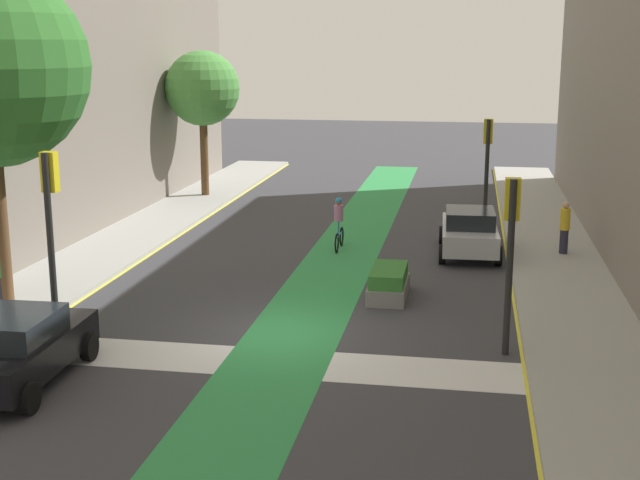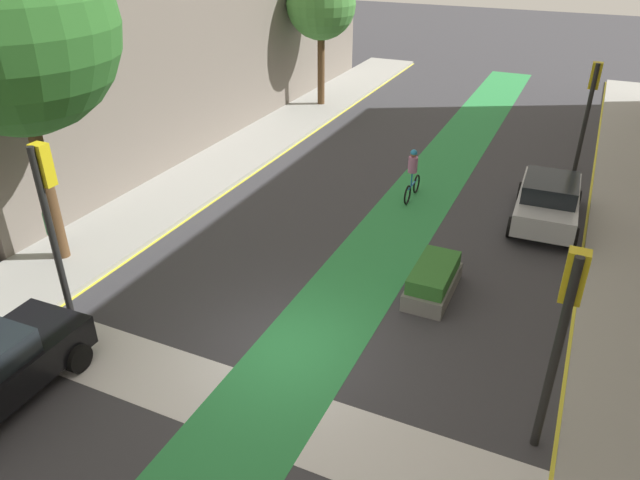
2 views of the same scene
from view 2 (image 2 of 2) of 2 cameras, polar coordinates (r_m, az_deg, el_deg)
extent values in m
plane|color=#38383D|center=(13.86, -3.33, -10.31)|extent=(120.00, 120.00, 0.00)
cube|color=#2D8C47|center=(13.69, -1.54, -10.84)|extent=(2.40, 60.00, 0.01)
cube|color=silver|center=(12.59, -7.71, -15.46)|extent=(12.00, 1.80, 0.01)
cube|color=#9E9E99|center=(18.03, -24.99, -2.87)|extent=(3.00, 60.00, 0.15)
cube|color=yellow|center=(17.04, -21.55, -4.27)|extent=(0.16, 60.00, 0.01)
cube|color=yellow|center=(12.87, 22.20, -16.65)|extent=(0.16, 60.00, 0.01)
cylinder|color=black|center=(11.12, 21.75, -10.65)|extent=(0.16, 0.16, 4.09)
cube|color=gold|center=(10.43, 23.40, -3.26)|extent=(0.35, 0.28, 0.95)
sphere|color=#3F0A0A|center=(10.41, 23.77, -1.48)|extent=(0.20, 0.20, 0.20)
sphere|color=yellow|center=(10.55, 23.45, -2.89)|extent=(0.20, 0.20, 0.20)
sphere|color=#0C3814|center=(10.70, 23.14, -4.26)|extent=(0.20, 0.20, 0.20)
cylinder|color=black|center=(14.59, -24.34, -0.23)|extent=(0.16, 0.16, 4.55)
cube|color=gold|center=(14.00, -25.23, 6.59)|extent=(0.35, 0.28, 0.95)
sphere|color=#3F0A0A|center=(13.99, -25.07, 7.93)|extent=(0.20, 0.20, 0.20)
sphere|color=yellow|center=(14.09, -24.82, 6.80)|extent=(0.20, 0.20, 0.20)
sphere|color=#0C3814|center=(14.19, -24.57, 5.68)|extent=(0.20, 0.20, 0.20)
cylinder|color=black|center=(24.36, 24.29, 10.48)|extent=(0.16, 0.16, 4.17)
cube|color=gold|center=(24.17, 25.09, 14.20)|extent=(0.35, 0.28, 0.95)
sphere|color=#3F0A0A|center=(24.24, 25.26, 14.94)|extent=(0.20, 0.20, 0.20)
sphere|color=yellow|center=(24.30, 25.11, 14.27)|extent=(0.20, 0.20, 0.20)
sphere|color=#0C3814|center=(24.37, 24.96, 13.59)|extent=(0.20, 0.20, 0.20)
cylinder|color=black|center=(15.25, -27.27, -8.41)|extent=(0.24, 0.65, 0.64)
cylinder|color=black|center=(14.07, -22.33, -10.52)|extent=(0.24, 0.65, 0.64)
cube|color=#B2B7BF|center=(20.28, 21.14, 3.35)|extent=(1.95, 4.26, 0.70)
cube|color=black|center=(19.85, 21.41, 4.75)|extent=(1.67, 2.06, 0.55)
cylinder|color=black|center=(21.78, 18.90, 4.48)|extent=(0.24, 0.65, 0.64)
cylinder|color=black|center=(21.79, 23.57, 3.60)|extent=(0.24, 0.65, 0.64)
cylinder|color=black|center=(19.11, 18.00, 1.18)|extent=(0.24, 0.65, 0.64)
cylinder|color=black|center=(19.12, 23.30, 0.17)|extent=(0.24, 0.65, 0.64)
torus|color=black|center=(21.44, 9.31, 5.38)|extent=(0.07, 0.68, 0.68)
torus|color=black|center=(20.51, 8.45, 4.34)|extent=(0.07, 0.68, 0.68)
cylinder|color=#2672BF|center=(20.90, 8.93, 5.32)|extent=(0.07, 0.95, 0.06)
cylinder|color=#2672BF|center=(20.66, 8.86, 5.86)|extent=(0.05, 0.05, 0.50)
cylinder|color=#BF72A5|center=(20.46, 8.97, 7.21)|extent=(0.32, 0.32, 0.55)
sphere|color=#8C6647|center=(20.33, 9.05, 8.22)|extent=(0.22, 0.22, 0.22)
sphere|color=#268CCC|center=(20.31, 9.06, 8.33)|extent=(0.23, 0.23, 0.23)
cylinder|color=#262638|center=(18.42, -24.15, -0.40)|extent=(0.28, 0.28, 0.74)
cylinder|color=#338C4C|center=(18.12, -24.59, 1.53)|extent=(0.34, 0.34, 0.66)
sphere|color=tan|center=(17.94, -24.87, 2.77)|extent=(0.21, 0.21, 0.21)
cylinder|color=brown|center=(17.60, -24.91, 4.91)|extent=(0.36, 0.36, 4.47)
sphere|color=#2D6B28|center=(16.57, -27.90, 17.76)|extent=(5.19, 5.19, 5.19)
cylinder|color=brown|center=(31.11, 0.10, 16.34)|extent=(0.36, 0.36, 3.69)
sphere|color=#478C3D|center=(30.60, 0.11, 21.89)|extent=(3.38, 3.38, 3.38)
cube|color=slate|center=(15.78, 10.82, -4.40)|extent=(1.05, 2.26, 0.45)
cube|color=#33722D|center=(15.56, 10.96, -3.09)|extent=(0.95, 2.03, 0.40)
camera|label=1|loc=(10.68, -145.97, -34.12)|focal=48.58mm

